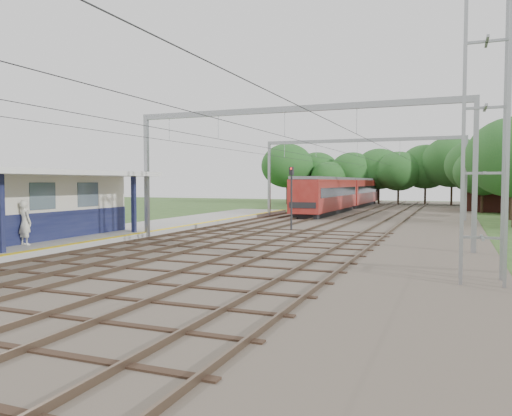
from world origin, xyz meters
The scene contains 11 objects.
ballast_bed centered at (4.00, 30.00, 0.05)m, with size 18.00×90.00×0.10m, color #473D33.
platform centered at (-7.50, 14.00, 0.17)m, with size 5.00×52.00×0.35m, color gray.
yellow_stripe centered at (-5.25, 14.00, 0.35)m, with size 0.45×52.00×0.01m, color yellow.
rail_tracks centered at (1.50, 30.00, 0.18)m, with size 11.80×88.00×0.15m.
catenary_system centered at (3.39, 25.28, 5.51)m, with size 17.22×88.00×7.00m.
lattice_pylon centered at (12.00, 8.00, 6.00)m, with size 1.30×1.30×12.00m.
tree_band centered at (3.84, 57.12, 4.92)m, with size 31.72×30.88×8.82m.
house_far centered at (16.00, 52.00, 3.23)m, with size 8.00×6.12×8.66m.
person centered at (-7.00, 8.23, 1.37)m, with size 0.75×0.49×2.05m, color silver.
train centered at (-0.50, 47.82, 2.02)m, with size 2.74×34.08×3.61m.
signal_post centered at (1.35, 21.94, 2.61)m, with size 0.33×0.30×4.20m.
Camera 1 is at (11.18, -8.89, 3.23)m, focal length 35.00 mm.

